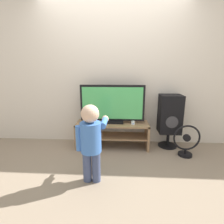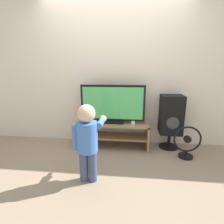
{
  "view_description": "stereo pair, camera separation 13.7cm",
  "coord_description": "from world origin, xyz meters",
  "px_view_note": "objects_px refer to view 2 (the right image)",
  "views": [
    {
      "loc": [
        0.16,
        -2.68,
        1.35
      ],
      "look_at": [
        0.0,
        0.12,
        0.65
      ],
      "focal_mm": 28.0,
      "sensor_mm": 36.0,
      "label": 1
    },
    {
      "loc": [
        0.3,
        -2.67,
        1.35
      ],
      "look_at": [
        0.0,
        0.12,
        0.65
      ],
      "focal_mm": 28.0,
      "sensor_mm": 36.0,
      "label": 2
    }
  ],
  "objects_px": {
    "game_console": "(133,122)",
    "child": "(88,137)",
    "speaker_tower": "(171,116)",
    "television": "(113,104)",
    "floor_fan": "(187,144)",
    "remote_primary": "(92,123)"
  },
  "relations": [
    {
      "from": "speaker_tower",
      "to": "floor_fan",
      "type": "xyz_separation_m",
      "value": [
        0.19,
        -0.35,
        -0.35
      ]
    },
    {
      "from": "game_console",
      "to": "child",
      "type": "relative_size",
      "value": 0.2
    },
    {
      "from": "child",
      "to": "floor_fan",
      "type": "distance_m",
      "value": 1.58
    },
    {
      "from": "game_console",
      "to": "speaker_tower",
      "type": "xyz_separation_m",
      "value": [
        0.64,
        0.08,
        0.11
      ]
    },
    {
      "from": "remote_primary",
      "to": "speaker_tower",
      "type": "xyz_separation_m",
      "value": [
        1.33,
        0.14,
        0.13
      ]
    },
    {
      "from": "television",
      "to": "floor_fan",
      "type": "relative_size",
      "value": 2.12
    },
    {
      "from": "game_console",
      "to": "speaker_tower",
      "type": "height_order",
      "value": "speaker_tower"
    },
    {
      "from": "speaker_tower",
      "to": "floor_fan",
      "type": "relative_size",
      "value": 1.81
    },
    {
      "from": "child",
      "to": "speaker_tower",
      "type": "xyz_separation_m",
      "value": [
        1.18,
        1.06,
        0.01
      ]
    },
    {
      "from": "game_console",
      "to": "floor_fan",
      "type": "distance_m",
      "value": 0.9
    },
    {
      "from": "child",
      "to": "speaker_tower",
      "type": "bearing_deg",
      "value": 41.95
    },
    {
      "from": "television",
      "to": "floor_fan",
      "type": "bearing_deg",
      "value": -13.87
    },
    {
      "from": "child",
      "to": "game_console",
      "type": "bearing_deg",
      "value": 60.92
    },
    {
      "from": "floor_fan",
      "to": "television",
      "type": "bearing_deg",
      "value": 166.13
    },
    {
      "from": "television",
      "to": "child",
      "type": "bearing_deg",
      "value": -100.76
    },
    {
      "from": "remote_primary",
      "to": "child",
      "type": "relative_size",
      "value": 0.14
    },
    {
      "from": "child",
      "to": "floor_fan",
      "type": "xyz_separation_m",
      "value": [
        1.37,
        0.71,
        -0.34
      ]
    },
    {
      "from": "child",
      "to": "floor_fan",
      "type": "bearing_deg",
      "value": 27.48
    },
    {
      "from": "television",
      "to": "child",
      "type": "relative_size",
      "value": 1.13
    },
    {
      "from": "game_console",
      "to": "remote_primary",
      "type": "height_order",
      "value": "game_console"
    },
    {
      "from": "floor_fan",
      "to": "remote_primary",
      "type": "bearing_deg",
      "value": 172.37
    },
    {
      "from": "game_console",
      "to": "child",
      "type": "height_order",
      "value": "child"
    }
  ]
}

